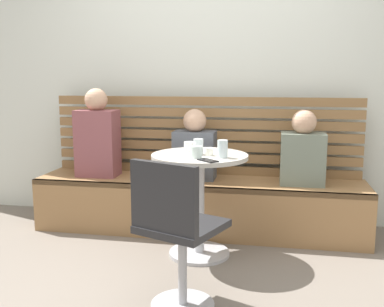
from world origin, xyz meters
TOP-DOWN VIEW (x-y plane):
  - ground at (0.00, 0.00)m, footprint 8.00×8.00m
  - back_wall at (0.00, 1.64)m, footprint 5.20×0.10m
  - booth_bench at (0.00, 1.20)m, footprint 2.70×0.52m
  - booth_backrest at (0.00, 1.44)m, footprint 2.65×0.04m
  - cafe_table at (0.10, 0.69)m, footprint 0.68×0.68m
  - white_chair at (0.11, -0.12)m, footprint 0.52×0.52m
  - person_adult at (-0.87, 1.19)m, footprint 0.34×0.22m
  - person_child_left at (-0.04, 1.23)m, footprint 0.34×0.22m
  - person_child_middle at (0.83, 1.19)m, footprint 0.34×0.22m
  - cup_water_clear at (0.09, 0.69)m, footprint 0.07×0.07m
  - cup_ceramic_white at (0.00, 0.81)m, footprint 0.08×0.08m
  - cup_espresso_small at (0.17, 0.66)m, footprint 0.06×0.06m
  - cup_glass_short at (0.10, 0.55)m, footprint 0.08×0.08m
  - cup_glass_tall at (0.27, 0.59)m, footprint 0.07×0.07m
  - phone_on_table at (0.19, 0.45)m, footprint 0.15×0.15m

SIDE VIEW (x-z plane):
  - ground at x=0.00m, z-range 0.00..0.00m
  - booth_bench at x=0.00m, z-range 0.00..0.44m
  - white_chair at x=0.11m, z-range 0.04..0.89m
  - cafe_table at x=0.10m, z-range 0.15..0.89m
  - person_child_left at x=-0.04m, z-range 0.40..0.98m
  - person_child_middle at x=0.83m, z-range 0.40..0.99m
  - phone_on_table at x=0.19m, z-range 0.74..0.75m
  - cup_espresso_small at x=0.17m, z-range 0.74..0.79m
  - person_adult at x=-0.87m, z-range 0.40..1.14m
  - cup_ceramic_white at x=0.00m, z-range 0.74..0.81m
  - booth_backrest at x=0.00m, z-range 0.44..1.11m
  - cup_glass_short at x=0.10m, z-range 0.74..0.82m
  - cup_water_clear at x=0.09m, z-range 0.74..0.85m
  - cup_glass_tall at x=0.27m, z-range 0.74..0.86m
  - back_wall at x=0.00m, z-range 0.00..2.90m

